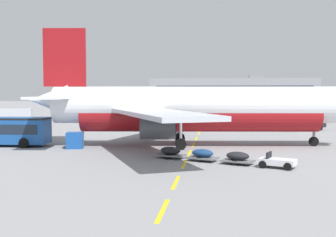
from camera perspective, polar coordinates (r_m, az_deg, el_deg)
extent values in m
cube|color=yellow|center=(19.94, -0.75, -12.57)|extent=(0.24, 4.00, 0.01)
cube|color=yellow|center=(25.90, 1.09, -8.79)|extent=(0.24, 4.00, 0.01)
cube|color=yellow|center=(32.32, 2.27, -6.31)|extent=(0.24, 4.00, 0.01)
cube|color=yellow|center=(38.13, 2.98, -4.80)|extent=(0.24, 4.00, 0.01)
cube|color=yellow|center=(44.38, 3.54, -3.62)|extent=(0.24, 4.00, 0.01)
cube|color=yellow|center=(49.91, 3.91, -2.82)|extent=(0.24, 4.00, 0.01)
cube|color=yellow|center=(57.02, 4.28, -2.02)|extent=(0.24, 4.00, 0.01)
cube|color=yellow|center=(63.85, 4.56, -1.43)|extent=(0.24, 4.00, 0.01)
cube|color=yellow|center=(70.22, 4.77, -0.98)|extent=(0.24, 4.00, 0.01)
cube|color=yellow|center=(77.03, 4.96, -0.58)|extent=(0.24, 4.00, 0.01)
cube|color=yellow|center=(84.29, 5.13, -0.22)|extent=(0.24, 4.00, 0.01)
cube|color=yellow|center=(90.96, 5.25, 0.05)|extent=(0.24, 4.00, 0.01)
cube|color=yellow|center=(96.72, 5.35, 0.26)|extent=(0.24, 4.00, 0.01)
cube|color=yellow|center=(104.11, 5.46, 0.49)|extent=(0.24, 4.00, 0.01)
cube|color=yellow|center=(110.58, 5.54, 0.67)|extent=(0.24, 4.00, 0.01)
cube|color=#B21414|center=(46.39, 3.68, -3.30)|extent=(8.00, 0.40, 0.01)
cylinder|color=white|center=(42.97, 4.38, 1.89)|extent=(30.33, 6.99, 3.80)
cylinder|color=maroon|center=(43.01, 4.37, 0.50)|extent=(24.73, 6.09, 3.50)
cone|color=white|center=(44.81, -16.17, 2.44)|extent=(4.52, 3.66, 3.23)
cube|color=#192333|center=(46.01, 22.08, 2.58)|extent=(1.90, 3.00, 0.60)
cube|color=maroon|center=(44.47, -14.09, 8.17)|extent=(4.41, 0.83, 6.00)
cube|color=white|center=(47.60, -13.85, 2.88)|extent=(3.86, 6.70, 0.24)
cube|color=white|center=(41.43, -16.08, 2.75)|extent=(3.86, 6.70, 0.24)
cube|color=#B7BCC6|center=(51.41, -0.65, 1.65)|extent=(8.55, 17.65, 0.36)
cube|color=#B7BCC6|center=(34.43, -1.34, 0.70)|extent=(11.63, 17.41, 0.36)
cylinder|color=#4C4F54|center=(48.49, -0.91, -0.19)|extent=(3.41, 2.43, 2.10)
cylinder|color=black|center=(48.47, 0.98, -0.19)|extent=(0.31, 1.79, 1.79)
cylinder|color=#4C4F54|center=(37.52, -1.40, -1.28)|extent=(3.41, 2.43, 2.10)
cylinder|color=black|center=(37.50, 1.05, -1.29)|extent=(0.31, 1.79, 1.79)
cylinder|color=gray|center=(45.44, 19.52, -1.33)|extent=(0.28, 0.28, 2.67)
cylinder|color=black|center=(45.57, 19.48, -3.00)|extent=(1.01, 0.38, 0.99)
cylinder|color=gray|center=(45.62, 1.65, -1.08)|extent=(0.28, 0.28, 2.61)
cylinder|color=black|center=(46.09, 1.64, -2.66)|extent=(1.13, 0.47, 1.10)
cylinder|color=black|center=(45.39, 1.65, -2.76)|extent=(1.13, 0.47, 1.10)
cylinder|color=gray|center=(40.44, 1.77, -1.67)|extent=(0.28, 0.28, 2.61)
cylinder|color=black|center=(40.93, 1.76, -3.45)|extent=(1.13, 0.47, 1.10)
cylinder|color=black|center=(40.23, 1.77, -3.57)|extent=(1.13, 0.47, 1.10)
cylinder|color=black|center=(46.52, -17.95, -2.84)|extent=(1.01, 0.36, 1.00)
cylinder|color=black|center=(44.06, -19.29, -3.21)|extent=(1.01, 0.36, 1.00)
cube|color=black|center=(64.13, 18.06, -0.91)|extent=(7.24, 5.67, 0.60)
cube|color=maroon|center=(65.65, 19.57, -0.10)|extent=(3.23, 3.20, 1.10)
cube|color=#192333|center=(66.44, 20.29, 0.01)|extent=(1.04, 1.68, 0.64)
cube|color=#B7BCC6|center=(63.39, 17.43, 0.27)|extent=(5.32, 4.51, 2.10)
cylinder|color=black|center=(66.55, 18.79, -0.99)|extent=(0.97, 0.73, 0.96)
cylinder|color=black|center=(64.82, 20.24, -1.14)|extent=(0.97, 0.73, 0.96)
cylinder|color=black|center=(63.58, 15.84, -1.14)|extent=(0.97, 0.73, 0.96)
cylinder|color=black|center=(61.77, 17.27, -1.30)|extent=(0.97, 0.73, 0.96)
cube|color=black|center=(66.63, -21.14, -0.81)|extent=(7.40, 4.74, 0.60)
cube|color=#B7BCC6|center=(66.43, -20.33, 0.36)|extent=(5.30, 3.94, 2.10)
cylinder|color=black|center=(65.22, -19.31, -1.09)|extent=(1.00, 0.60, 0.96)
cylinder|color=black|center=(67.60, -19.13, -0.93)|extent=(1.00, 0.60, 0.96)
cube|color=silver|center=(31.69, 14.89, -5.79)|extent=(2.94, 2.30, 0.44)
cube|color=black|center=(31.80, 13.77, -5.01)|extent=(0.55, 1.08, 0.56)
cylinder|color=black|center=(32.18, 16.78, -6.01)|extent=(0.59, 0.38, 0.56)
cylinder|color=black|center=(30.83, 16.19, -6.41)|extent=(0.59, 0.38, 0.56)
cylinder|color=black|center=(32.63, 13.65, -5.82)|extent=(0.59, 0.38, 0.56)
cylinder|color=black|center=(31.30, 12.93, -6.21)|extent=(0.59, 0.38, 0.56)
cube|color=slate|center=(32.64, 9.60, -5.77)|extent=(2.80, 2.32, 0.12)
ellipsoid|color=black|center=(32.58, 9.60, -5.11)|extent=(2.15, 1.82, 0.64)
cylinder|color=black|center=(33.28, 10.00, -5.70)|extent=(0.46, 0.30, 0.44)
cylinder|color=black|center=(32.03, 9.17, -6.05)|extent=(0.46, 0.30, 0.44)
cube|color=slate|center=(33.78, 4.80, -5.42)|extent=(2.80, 2.32, 0.12)
ellipsoid|color=navy|center=(33.73, 4.80, -4.78)|extent=(2.15, 1.82, 0.64)
cylinder|color=black|center=(34.40, 5.27, -5.36)|extent=(0.46, 0.30, 0.44)
cylinder|color=black|center=(33.19, 4.30, -5.68)|extent=(0.46, 0.30, 0.44)
cube|color=slate|center=(35.14, 0.34, -5.05)|extent=(2.80, 2.32, 0.12)
ellipsoid|color=black|center=(35.09, 0.34, -4.44)|extent=(2.15, 1.82, 0.64)
cylinder|color=black|center=(35.73, 0.88, -5.01)|extent=(0.46, 0.30, 0.44)
cylinder|color=black|center=(34.57, -0.21, -5.30)|extent=(0.46, 0.30, 0.44)
cube|color=#194C9E|center=(42.34, -12.72, -2.96)|extent=(1.87, 1.84, 1.60)
cube|color=silver|center=(42.34, -12.72, -2.96)|extent=(1.60, 0.35, 1.36)
cube|color=gray|center=(182.44, 8.82, 3.59)|extent=(68.52, 26.41, 11.55)
cube|color=#192333|center=(169.18, 8.98, 3.79)|extent=(63.04, 0.12, 4.16)
cube|color=gray|center=(183.20, 12.07, 5.61)|extent=(6.00, 5.00, 1.60)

